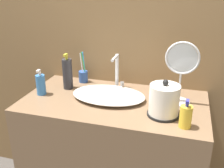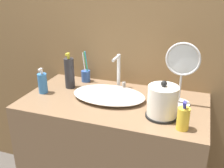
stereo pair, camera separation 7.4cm
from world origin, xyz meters
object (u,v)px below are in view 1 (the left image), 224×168
toothbrush_cup (83,76)px  vanity_mirror (181,70)px  faucet (117,70)px  electric_kettle (164,102)px  lotion_bottle (68,74)px  shampoo_bottle (41,84)px  mouthwash_bottle (186,116)px

toothbrush_cup → vanity_mirror: vanity_mirror is taller
faucet → vanity_mirror: 0.41m
vanity_mirror → faucet: bearing=163.4°
faucet → toothbrush_cup: (-0.25, 0.03, -0.07)m
electric_kettle → lotion_bottle: 0.65m
electric_kettle → shampoo_bottle: (-0.73, 0.06, -0.01)m
mouthwash_bottle → shampoo_bottle: bearing=170.2°
faucet → mouthwash_bottle: bearing=-40.7°
faucet → shampoo_bottle: 0.47m
lotion_bottle → vanity_mirror: 0.69m
electric_kettle → faucet: bearing=138.4°
faucet → vanity_mirror: size_ratio=0.62×
faucet → lotion_bottle: bearing=-162.1°
faucet → mouthwash_bottle: 0.57m
faucet → mouthwash_bottle: (0.43, -0.37, -0.06)m
faucet → lotion_bottle: size_ratio=0.95×
lotion_bottle → shampoo_bottle: size_ratio=1.44×
toothbrush_cup → faucet: bearing=-8.0°
shampoo_bottle → vanity_mirror: (0.80, 0.11, 0.13)m
shampoo_bottle → lotion_bottle: bearing=48.4°
electric_kettle → mouthwash_bottle: electric_kettle is taller
faucet → toothbrush_cup: 0.26m
toothbrush_cup → mouthwash_bottle: bearing=-31.0°
shampoo_bottle → vanity_mirror: 0.82m
electric_kettle → vanity_mirror: (0.07, 0.17, 0.12)m
electric_kettle → toothbrush_cup: 0.65m
lotion_bottle → vanity_mirror: (0.68, -0.02, 0.10)m
lotion_bottle → vanity_mirror: bearing=-1.7°
lotion_bottle → shampoo_bottle: 0.18m
toothbrush_cup → lotion_bottle: lotion_bottle is taller
faucet → lotion_bottle: lotion_bottle is taller
electric_kettle → vanity_mirror: vanity_mirror is taller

